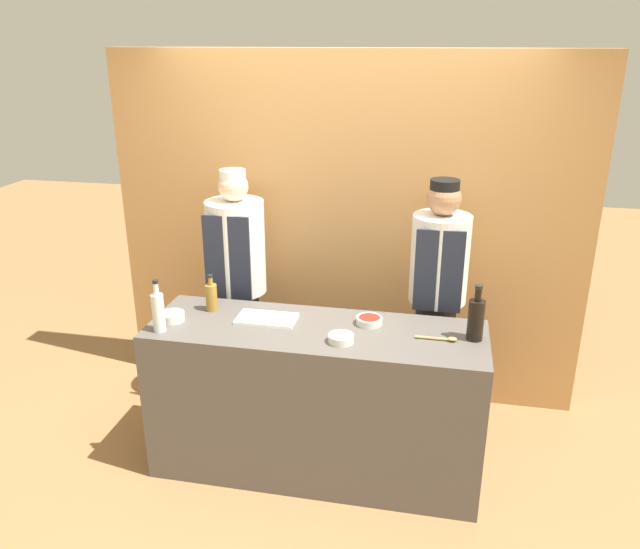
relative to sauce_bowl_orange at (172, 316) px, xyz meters
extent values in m
plane|color=olive|center=(0.83, 0.06, -0.96)|extent=(14.00, 14.00, 0.00)
cube|color=#B7844C|center=(0.83, 1.09, 0.24)|extent=(3.25, 0.18, 2.40)
cube|color=#514C47|center=(0.83, 0.06, -0.49)|extent=(1.91, 0.61, 0.93)
cylinder|color=silver|center=(0.00, 0.00, 0.00)|extent=(0.14, 0.14, 0.05)
cylinder|color=orange|center=(0.00, 0.00, 0.01)|extent=(0.11, 0.11, 0.01)
cylinder|color=silver|center=(1.00, -0.07, -0.01)|extent=(0.14, 0.14, 0.04)
cylinder|color=#703384|center=(1.00, -0.07, 0.01)|extent=(0.11, 0.11, 0.01)
cylinder|color=silver|center=(1.12, 0.18, -0.01)|extent=(0.15, 0.15, 0.04)
cylinder|color=red|center=(1.12, 0.18, 0.01)|extent=(0.12, 0.12, 0.01)
cube|color=white|center=(0.53, 0.11, -0.02)|extent=(0.34, 0.20, 0.02)
cylinder|color=black|center=(1.70, 0.10, 0.09)|extent=(0.09, 0.09, 0.23)
cylinder|color=black|center=(1.70, 0.10, 0.23)|extent=(0.04, 0.04, 0.07)
cylinder|color=black|center=(1.70, 0.10, 0.28)|extent=(0.04, 0.04, 0.02)
cylinder|color=olive|center=(0.17, 0.19, 0.05)|extent=(0.07, 0.07, 0.16)
cylinder|color=olive|center=(0.17, 0.19, 0.16)|extent=(0.03, 0.03, 0.05)
cylinder|color=black|center=(0.17, 0.19, 0.19)|extent=(0.03, 0.03, 0.01)
cylinder|color=silver|center=(-0.01, -0.14, 0.08)|extent=(0.07, 0.07, 0.22)
cylinder|color=silver|center=(-0.01, -0.14, 0.22)|extent=(0.03, 0.03, 0.07)
cylinder|color=black|center=(-0.01, -0.14, 0.27)|extent=(0.03, 0.03, 0.02)
cylinder|color=#B2844C|center=(1.48, 0.05, -0.02)|extent=(0.18, 0.02, 0.02)
ellipsoid|color=#B2844C|center=(1.58, 0.05, -0.01)|extent=(0.05, 0.04, 0.02)
cylinder|color=#28282D|center=(0.18, 0.65, -0.52)|extent=(0.27, 0.27, 0.87)
cylinder|color=white|center=(0.18, 0.65, 0.22)|extent=(0.38, 0.38, 0.62)
cube|color=#232838|center=(0.18, 0.47, 0.20)|extent=(0.30, 0.02, 0.57)
sphere|color=beige|center=(0.18, 0.65, 0.62)|extent=(0.19, 0.19, 0.19)
cylinder|color=white|center=(0.18, 0.65, 0.70)|extent=(0.16, 0.16, 0.07)
cylinder|color=#28282D|center=(1.49, 0.65, -0.50)|extent=(0.26, 0.26, 0.91)
cylinder|color=silver|center=(1.49, 0.65, 0.23)|extent=(0.36, 0.36, 0.55)
cube|color=#232838|center=(1.49, 0.48, 0.21)|extent=(0.29, 0.02, 0.51)
sphere|color=#9E704C|center=(1.49, 0.65, 0.61)|extent=(0.21, 0.21, 0.21)
cylinder|color=black|center=(1.49, 0.65, 0.69)|extent=(0.18, 0.18, 0.07)
camera|label=1|loc=(1.49, -3.03, 1.50)|focal=35.00mm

